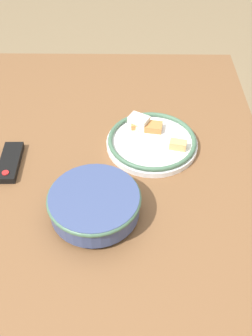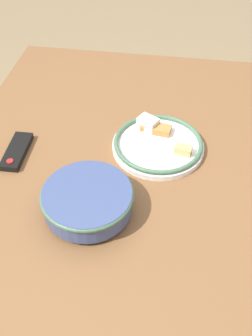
% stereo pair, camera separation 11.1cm
% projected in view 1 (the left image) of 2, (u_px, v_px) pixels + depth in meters
% --- Properties ---
extents(ground_plane, '(8.00, 8.00, 0.00)m').
position_uv_depth(ground_plane, '(113.00, 303.00, 1.65)').
color(ground_plane, '#7F6B4C').
extents(dining_table, '(1.46, 0.97, 0.75)m').
position_uv_depth(dining_table, '(108.00, 198.00, 1.18)').
color(dining_table, brown).
rests_on(dining_table, ground_plane).
extents(noodle_bowl, '(0.24, 0.24, 0.07)m').
position_uv_depth(noodle_bowl, '(95.00, 204.00, 1.01)').
color(noodle_bowl, '#384775').
rests_on(noodle_bowl, dining_table).
extents(food_plate, '(0.28, 0.28, 0.05)m').
position_uv_depth(food_plate, '(152.00, 141.00, 1.22)').
color(food_plate, white).
rests_on(food_plate, dining_table).
extents(tv_remote, '(0.16, 0.06, 0.02)m').
position_uv_depth(tv_remote, '(10.00, 162.00, 1.17)').
color(tv_remote, black).
rests_on(tv_remote, dining_table).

